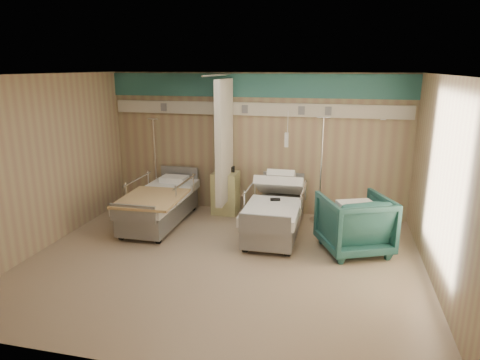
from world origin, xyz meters
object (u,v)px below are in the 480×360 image
(visitor_armchair, at_px, (354,224))
(iv_stand_right, at_px, (319,201))
(iv_stand_left, at_px, (157,189))
(bedside_cabinet, at_px, (226,193))
(bed_left, at_px, (160,208))
(bed_right, at_px, (275,217))

(visitor_armchair, relative_size, iv_stand_right, 0.51)
(iv_stand_left, bearing_deg, iv_stand_right, -1.54)
(iv_stand_left, bearing_deg, bedside_cabinet, -1.62)
(iv_stand_right, height_order, iv_stand_left, iv_stand_right)
(bed_left, distance_m, bedside_cabinet, 1.39)
(bed_left, xyz_separation_m, iv_stand_right, (2.93, 0.85, 0.10))
(bed_left, height_order, bedside_cabinet, bedside_cabinet)
(bed_left, distance_m, iv_stand_right, 3.05)
(bed_right, height_order, iv_stand_right, iv_stand_right)
(bed_left, bearing_deg, bed_right, 0.00)
(bedside_cabinet, xyz_separation_m, visitor_armchair, (2.50, -1.33, 0.05))
(bed_left, height_order, iv_stand_left, iv_stand_left)
(iv_stand_right, relative_size, iv_stand_left, 1.07)
(iv_stand_right, bearing_deg, bed_right, -130.64)
(bed_left, height_order, iv_stand_right, iv_stand_right)
(bed_right, distance_m, bedside_cabinet, 1.46)
(bed_right, bearing_deg, visitor_armchair, -17.77)
(bedside_cabinet, distance_m, iv_stand_right, 1.88)
(bedside_cabinet, relative_size, iv_stand_right, 0.42)
(iv_stand_right, distance_m, iv_stand_left, 3.41)
(bed_right, distance_m, iv_stand_right, 1.13)
(bed_right, xyz_separation_m, iv_stand_left, (-2.68, 0.94, 0.07))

